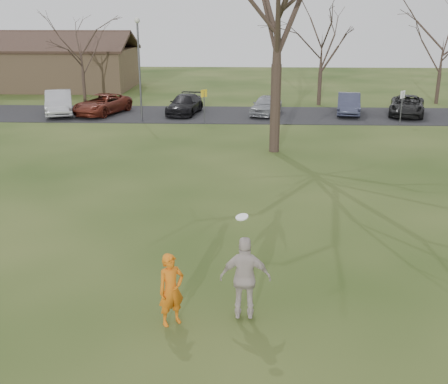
{
  "coord_description": "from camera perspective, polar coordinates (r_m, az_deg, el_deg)",
  "views": [
    {
      "loc": [
        0.63,
        -10.67,
        6.38
      ],
      "look_at": [
        0.0,
        4.0,
        1.5
      ],
      "focal_mm": 42.72,
      "sensor_mm": 36.0,
      "label": 1
    }
  ],
  "objects": [
    {
      "name": "ground",
      "position": [
        12.45,
        -0.81,
        -12.45
      ],
      "size": [
        120.0,
        120.0,
        0.0
      ],
      "primitive_type": "plane",
      "color": "#1E380F",
      "rests_on": "ground"
    },
    {
      "name": "parking_strip",
      "position": [
        36.24,
        1.44,
        8.27
      ],
      "size": [
        62.0,
        6.5,
        0.04
      ],
      "primitive_type": "cube",
      "color": "black",
      "rests_on": "ground"
    },
    {
      "name": "player_defender",
      "position": [
        11.6,
        -5.67,
        -10.36
      ],
      "size": [
        0.71,
        0.66,
        1.64
      ],
      "primitive_type": "imported",
      "rotation": [
        0.0,
        0.0,
        0.61
      ],
      "color": "orange",
      "rests_on": "ground"
    },
    {
      "name": "car_1",
      "position": [
        37.82,
        -17.26,
        9.13
      ],
      "size": [
        3.1,
        5.07,
        1.58
      ],
      "primitive_type": "imported",
      "rotation": [
        0.0,
        0.0,
        0.32
      ],
      "color": "#A7A7AD",
      "rests_on": "parking_strip"
    },
    {
      "name": "car_2",
      "position": [
        37.18,
        -12.91,
        9.15
      ],
      "size": [
        3.6,
        5.22,
        1.33
      ],
      "primitive_type": "imported",
      "rotation": [
        0.0,
        0.0,
        -0.32
      ],
      "color": "maroon",
      "rests_on": "parking_strip"
    },
    {
      "name": "car_3",
      "position": [
        36.45,
        -4.22,
        9.33
      ],
      "size": [
        2.44,
        4.59,
        1.27
      ],
      "primitive_type": "imported",
      "rotation": [
        0.0,
        0.0,
        -0.16
      ],
      "color": "black",
      "rests_on": "parking_strip"
    },
    {
      "name": "car_4",
      "position": [
        36.1,
        4.52,
        9.26
      ],
      "size": [
        2.54,
        4.08,
        1.3
      ],
      "primitive_type": "imported",
      "rotation": [
        0.0,
        0.0,
        -0.28
      ],
      "color": "gray",
      "rests_on": "parking_strip"
    },
    {
      "name": "car_5",
      "position": [
        37.21,
        13.2,
        9.17
      ],
      "size": [
        2.12,
        4.37,
        1.38
      ],
      "primitive_type": "imported",
      "rotation": [
        0.0,
        0.0,
        -0.16
      ],
      "color": "#32364B",
      "rests_on": "parking_strip"
    },
    {
      "name": "car_6",
      "position": [
        37.79,
        18.99,
        8.74
      ],
      "size": [
        3.4,
        5.08,
        1.3
      ],
      "primitive_type": "imported",
      "rotation": [
        0.0,
        0.0,
        -0.29
      ],
      "color": "black",
      "rests_on": "parking_strip"
    },
    {
      "name": "catching_play",
      "position": [
        11.6,
        2.3,
        -9.16
      ],
      "size": [
        1.11,
        0.47,
        2.37
      ],
      "color": "beige",
      "rests_on": "ground"
    },
    {
      "name": "building",
      "position": [
        53.05,
        -20.94,
        12.41
      ],
      "size": [
        20.6,
        8.5,
        5.14
      ],
      "color": "#8C6D4C",
      "rests_on": "ground"
    },
    {
      "name": "lamp_post",
      "position": [
        33.91,
        -9.09,
        14.09
      ],
      "size": [
        0.34,
        0.34,
        6.27
      ],
      "color": "#47474C",
      "rests_on": "ground"
    },
    {
      "name": "sign_yellow",
      "position": [
        33.15,
        -2.15,
        9.82
      ],
      "size": [
        0.35,
        0.35,
        2.08
      ],
      "color": "#47474C",
      "rests_on": "ground"
    },
    {
      "name": "sign_white",
      "position": [
        34.35,
        18.51,
        9.2
      ],
      "size": [
        0.35,
        0.35,
        2.08
      ],
      "color": "#47474C",
      "rests_on": "ground"
    },
    {
      "name": "big_tree",
      "position": [
        25.72,
        5.86,
        19.68
      ],
      "size": [
        9.0,
        9.0,
        14.0
      ],
      "primitive_type": null,
      "color": "#352821",
      "rests_on": "ground"
    },
    {
      "name": "small_tree_row",
      "position": [
        40.98,
        7.98,
        14.74
      ],
      "size": [
        55.0,
        5.9,
        8.5
      ],
      "color": "#352821",
      "rests_on": "ground"
    }
  ]
}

